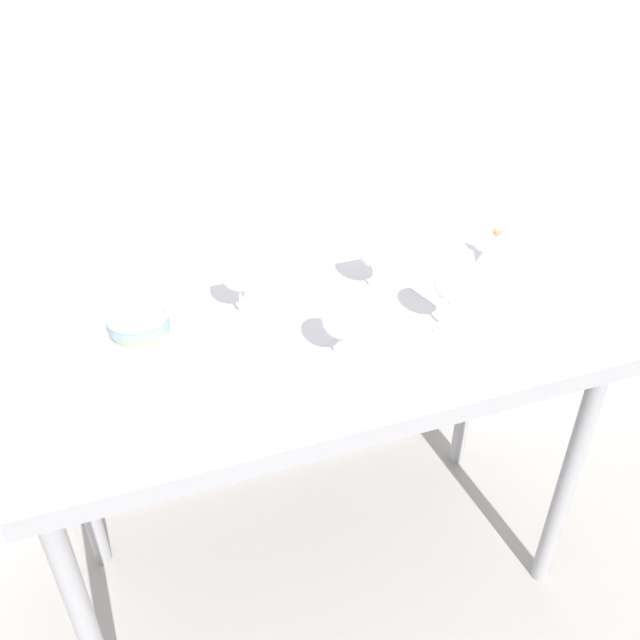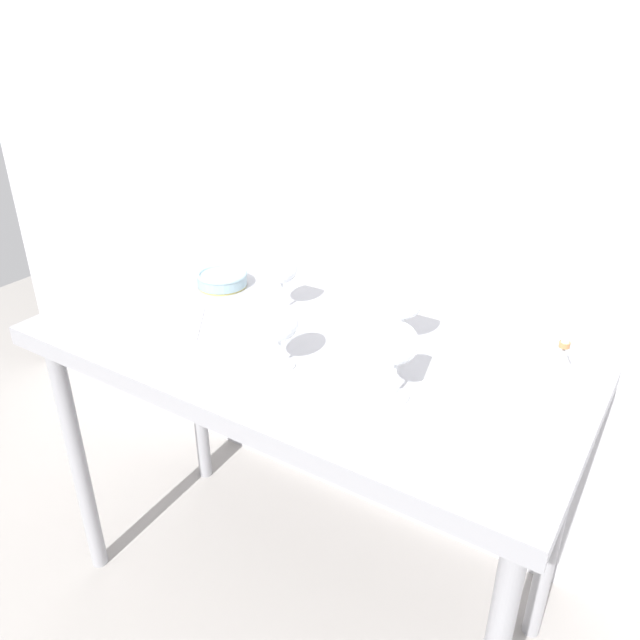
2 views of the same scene
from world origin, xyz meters
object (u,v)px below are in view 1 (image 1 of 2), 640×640
(tasting_sheet_upper, at_px, (446,288))
(tasting_bowl, at_px, (138,321))
(decanter_funnel, at_px, (495,248))
(wine_glass_far_right, at_px, (377,251))
(wine_glass_far_left, at_px, (239,274))
(tasting_sheet_lower, at_px, (174,394))
(wine_glass_near_right, at_px, (452,284))
(wine_glass_near_center, at_px, (342,321))

(tasting_sheet_upper, relative_size, tasting_bowl, 1.40)
(tasting_bowl, bearing_deg, decanter_funnel, -0.42)
(wine_glass_far_right, height_order, wine_glass_far_left, same)
(wine_glass_far_right, xyz_separation_m, wine_glass_far_left, (-0.36, -0.00, 0.00))
(wine_glass_far_left, xyz_separation_m, tasting_bowl, (-0.25, 0.03, -0.10))
(tasting_sheet_lower, bearing_deg, tasting_sheet_upper, -22.04)
(tasting_bowl, bearing_deg, tasting_sheet_lower, -81.82)
(wine_glass_near_right, bearing_deg, wine_glass_far_left, 154.24)
(wine_glass_far_right, height_order, tasting_sheet_lower, wine_glass_far_right)
(tasting_sheet_upper, bearing_deg, tasting_bowl, 161.25)
(wine_glass_far_right, relative_size, decanter_funnel, 1.25)
(wine_glass_near_center, relative_size, wine_glass_far_right, 0.91)
(tasting_sheet_upper, bearing_deg, wine_glass_near_right, -131.40)
(wine_glass_near_center, height_order, tasting_sheet_upper, wine_glass_near_center)
(wine_glass_near_right, distance_m, wine_glass_far_left, 0.50)
(tasting_bowl, xyz_separation_m, decanter_funnel, (0.99, -0.01, 0.02))
(wine_glass_near_center, distance_m, tasting_sheet_upper, 0.44)
(wine_glass_near_right, distance_m, wine_glass_far_right, 0.24)
(tasting_sheet_lower, relative_size, decanter_funnel, 1.43)
(wine_glass_near_center, xyz_separation_m, tasting_sheet_upper, (0.38, 0.20, -0.11))
(wine_glass_far_left, bearing_deg, tasting_bowl, 172.11)
(wine_glass_near_center, distance_m, tasting_sheet_lower, 0.39)
(wine_glass_far_left, relative_size, decanter_funnel, 1.25)
(wine_glass_far_left, bearing_deg, wine_glass_far_right, 0.59)
(wine_glass_near_center, height_order, wine_glass_far_right, wine_glass_far_right)
(wine_glass_far_right, bearing_deg, wine_glass_near_right, -67.87)
(wine_glass_near_center, height_order, wine_glass_near_right, wine_glass_near_right)
(wine_glass_near_center, distance_m, wine_glass_far_right, 0.32)
(wine_glass_near_right, xyz_separation_m, tasting_bowl, (-0.70, 0.25, -0.11))
(wine_glass_near_center, bearing_deg, decanter_funnel, 25.56)
(decanter_funnel, bearing_deg, wine_glass_near_center, -154.44)
(wine_glass_near_right, distance_m, tasting_sheet_lower, 0.68)
(tasting_sheet_lower, bearing_deg, tasting_bowl, 62.15)
(tasting_sheet_upper, bearing_deg, wine_glass_far_left, 162.15)
(wine_glass_far_right, xyz_separation_m, decanter_funnel, (0.38, 0.02, -0.07))
(wine_glass_near_right, relative_size, wine_glass_far_left, 1.03)
(tasting_bowl, distance_m, decanter_funnel, 0.99)
(wine_glass_near_center, bearing_deg, tasting_bowl, 146.17)
(tasting_sheet_upper, relative_size, tasting_sheet_lower, 1.06)
(wine_glass_near_center, bearing_deg, tasting_sheet_lower, 178.67)
(tasting_sheet_upper, xyz_separation_m, tasting_sheet_lower, (-0.76, -0.19, 0.00))
(wine_glass_near_right, relative_size, wine_glass_far_right, 1.03)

